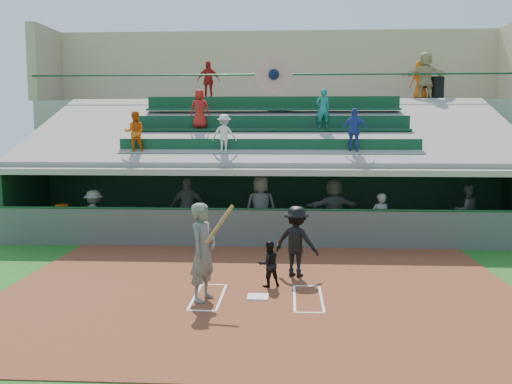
# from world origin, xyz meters

# --- Properties ---
(ground) EXTENTS (100.00, 100.00, 0.00)m
(ground) POSITION_xyz_m (0.00, 0.00, 0.00)
(ground) COLOR #195217
(ground) RESTS_ON ground
(dirt_slab) EXTENTS (11.00, 9.00, 0.02)m
(dirt_slab) POSITION_xyz_m (0.00, 0.50, 0.01)
(dirt_slab) COLOR brown
(dirt_slab) RESTS_ON ground
(home_plate) EXTENTS (0.43, 0.43, 0.03)m
(home_plate) POSITION_xyz_m (0.00, 0.00, 0.04)
(home_plate) COLOR silver
(home_plate) RESTS_ON dirt_slab
(batters_box_chalk) EXTENTS (2.65, 1.85, 0.01)m
(batters_box_chalk) POSITION_xyz_m (0.00, 0.00, 0.02)
(batters_box_chalk) COLOR white
(batters_box_chalk) RESTS_ON dirt_slab
(dugout_floor) EXTENTS (16.00, 3.50, 0.04)m
(dugout_floor) POSITION_xyz_m (0.00, 6.75, 0.02)
(dugout_floor) COLOR gray
(dugout_floor) RESTS_ON ground
(concourse_slab) EXTENTS (20.00, 3.00, 4.60)m
(concourse_slab) POSITION_xyz_m (0.00, 13.50, 2.30)
(concourse_slab) COLOR gray
(concourse_slab) RESTS_ON ground
(grandstand) EXTENTS (20.40, 10.40, 7.80)m
(grandstand) POSITION_xyz_m (-0.01, 10.51, 2.26)
(grandstand) COLOR #4F544F
(grandstand) RESTS_ON ground
(batter_at_plate) EXTENTS (0.98, 0.85, 1.98)m
(batter_at_plate) POSITION_xyz_m (-1.08, -0.23, 1.01)
(batter_at_plate) COLOR #51534F
(batter_at_plate) RESTS_ON dirt_slab
(catcher) EXTENTS (0.60, 0.54, 1.01)m
(catcher) POSITION_xyz_m (0.19, 0.83, 0.52)
(catcher) COLOR black
(catcher) RESTS_ON dirt_slab
(home_umpire) EXTENTS (1.22, 0.99, 1.65)m
(home_umpire) POSITION_xyz_m (0.81, 1.76, 0.84)
(home_umpire) COLOR black
(home_umpire) RESTS_ON dirt_slab
(dugout_bench) EXTENTS (13.56, 1.97, 0.41)m
(dugout_bench) POSITION_xyz_m (-0.19, 7.85, 0.24)
(dugout_bench) COLOR brown
(dugout_bench) RESTS_ON dugout_floor
(white_table) EXTENTS (0.76, 0.58, 0.65)m
(white_table) POSITION_xyz_m (-6.44, 5.96, 0.37)
(white_table) COLOR white
(white_table) RESTS_ON dugout_floor
(water_cooler) EXTENTS (0.41, 0.41, 0.41)m
(water_cooler) POSITION_xyz_m (-6.46, 5.91, 0.90)
(water_cooler) COLOR #E2590D
(water_cooler) RESTS_ON white_table
(dugout_player_a) EXTENTS (1.15, 0.86, 1.58)m
(dugout_player_a) POSITION_xyz_m (-5.24, 5.34, 0.83)
(dugout_player_a) COLOR #575954
(dugout_player_a) RESTS_ON dugout_floor
(dugout_player_b) EXTENTS (1.18, 0.71, 1.88)m
(dugout_player_b) POSITION_xyz_m (-2.56, 6.33, 0.98)
(dugout_player_b) COLOR #525550
(dugout_player_b) RESTS_ON dugout_floor
(dugout_player_c) EXTENTS (1.03, 0.74, 1.97)m
(dugout_player_c) POSITION_xyz_m (-0.24, 6.12, 1.03)
(dugout_player_c) COLOR #575A55
(dugout_player_c) RESTS_ON dugout_floor
(dugout_player_d) EXTENTS (1.83, 0.93, 1.89)m
(dugout_player_d) POSITION_xyz_m (2.02, 6.25, 0.99)
(dugout_player_d) COLOR #585A55
(dugout_player_d) RESTS_ON dugout_floor
(dugout_player_e) EXTENTS (0.63, 0.49, 1.55)m
(dugout_player_e) POSITION_xyz_m (3.30, 5.29, 0.81)
(dugout_player_e) COLOR #60625D
(dugout_player_e) RESTS_ON dugout_floor
(dugout_player_f) EXTENTS (0.97, 0.85, 1.68)m
(dugout_player_f) POSITION_xyz_m (6.20, 6.75, 0.88)
(dugout_player_f) COLOR #565954
(dugout_player_f) RESTS_ON dugout_floor
(trash_bin) EXTENTS (0.64, 0.64, 0.96)m
(trash_bin) POSITION_xyz_m (6.71, 13.00, 5.08)
(trash_bin) COLOR black
(trash_bin) RESTS_ON concourse_slab
(concourse_staff_a) EXTENTS (1.01, 0.59, 1.62)m
(concourse_staff_a) POSITION_xyz_m (-2.72, 12.54, 5.41)
(concourse_staff_a) COLOR #A41912
(concourse_staff_a) RESTS_ON concourse_slab
(concourse_staff_b) EXTENTS (0.93, 0.75, 1.64)m
(concourse_staff_b) POSITION_xyz_m (6.00, 12.78, 5.42)
(concourse_staff_b) COLOR #D3540C
(concourse_staff_b) RESTS_ON concourse_slab
(concourse_staff_c) EXTENTS (1.82, 0.68, 1.92)m
(concourse_staff_c) POSITION_xyz_m (6.14, 12.49, 5.56)
(concourse_staff_c) COLOR tan
(concourse_staff_c) RESTS_ON concourse_slab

